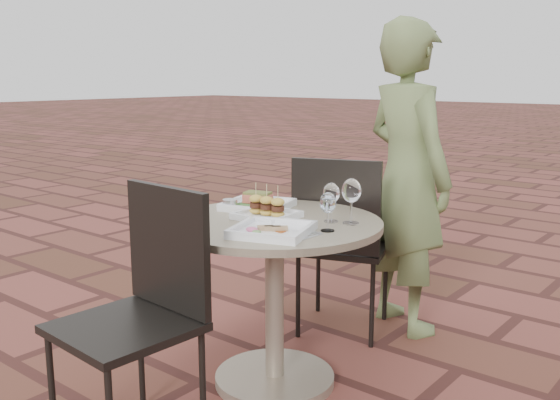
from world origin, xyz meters
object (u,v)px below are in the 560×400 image
Objects in this scene: diner at (407,178)px; cafe_table at (275,277)px; plate_sliders at (267,211)px; plate_salmon at (258,204)px; plate_tuna at (272,230)px; chair_near at (146,294)px; chair_far at (340,232)px.

cafe_table is at bearing 106.67° from diner.
diner is 0.94m from plate_sliders.
plate_salmon reaches higher than plate_tuna.
plate_salmon is at bearing 101.72° from chair_near.
plate_sliders is (-0.05, 0.01, 0.28)m from cafe_table.
diner is at bearing 91.13° from plate_tuna.
plate_sliders is at bearing -37.94° from plate_salmon.
plate_sliders is 0.27m from plate_tuna.
chair_near is at bearing -95.35° from plate_sliders.
chair_far is 2.77× the size of plate_salmon.
chair_far is at bearing 96.84° from cafe_table.
plate_sliders is at bearing 103.54° from diner.
diner reaches higher than cafe_table.
plate_salmon reaches higher than cafe_table.
cafe_table is 0.56× the size of diner.
chair_far and chair_near have the same top height.
cafe_table is at bearing -11.89° from plate_sliders.
chair_far is 2.63× the size of plate_tuna.
chair_near is 1.57m from diner.
chair_near is at bearing -81.80° from plate_salmon.
diner reaches higher than plate_tuna.
chair_far is at bearing 91.87° from chair_near.
cafe_table is at bearing -32.83° from plate_salmon.
chair_far is 0.53m from plate_salmon.
cafe_table is at bearing 83.34° from chair_near.
diner is 4.55× the size of plate_tuna.
plate_salmon is at bearing 142.06° from plate_sliders.
chair_near is 3.99× the size of plate_sliders.
chair_near is at bearing -120.71° from plate_tuna.
chair_far is 0.58× the size of diner.
diner is at bearing 82.86° from cafe_table.
plate_tuna is at bearing 114.94° from diner.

